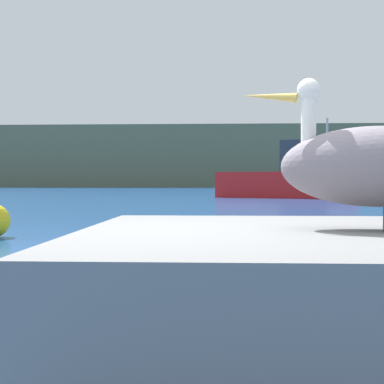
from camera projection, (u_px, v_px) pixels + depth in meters
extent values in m
plane|color=#194C93|center=(195.00, 337.00, 3.63)|extent=(260.00, 260.00, 0.00)
cube|color=#5B664C|center=(221.00, 157.00, 83.39)|extent=(140.00, 11.32, 8.43)
cube|color=slate|center=(375.00, 288.00, 3.42)|extent=(3.45, 2.77, 0.67)
ellipsoid|color=slate|center=(376.00, 166.00, 3.41)|extent=(1.20, 0.79, 0.47)
cylinder|color=white|center=(309.00, 126.00, 3.52)|extent=(0.09, 0.09, 0.35)
sphere|color=white|center=(309.00, 90.00, 3.52)|extent=(0.14, 0.14, 0.14)
cone|color=gold|center=(269.00, 97.00, 3.59)|extent=(0.35, 0.15, 0.09)
cube|color=red|center=(286.00, 185.00, 32.35)|extent=(7.85, 5.17, 1.42)
cube|color=#2D333D|center=(305.00, 156.00, 31.88)|extent=(2.83, 2.77, 1.69)
cylinder|color=#B2B2B2|center=(327.00, 145.00, 31.35)|extent=(0.12, 0.12, 2.86)
cylinder|color=#3F382D|center=(353.00, 165.00, 30.79)|extent=(0.10, 0.10, 0.70)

